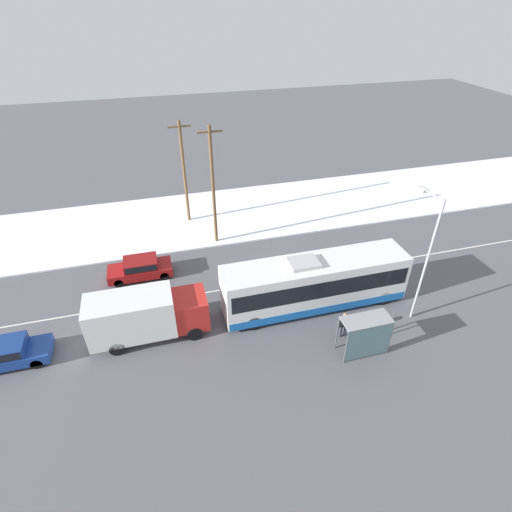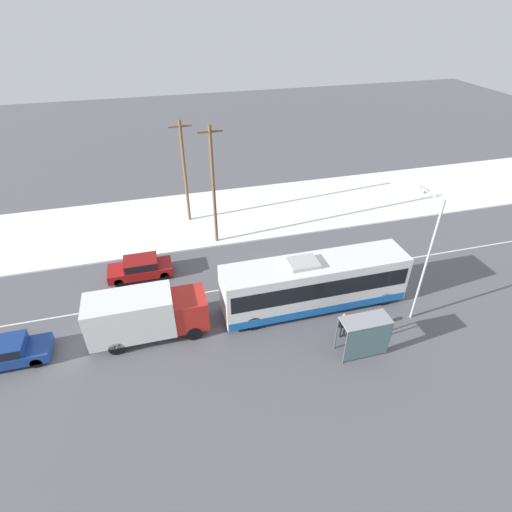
# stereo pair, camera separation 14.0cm
# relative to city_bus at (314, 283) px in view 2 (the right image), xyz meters

# --- Properties ---
(ground_plane) EXTENTS (120.00, 120.00, 0.00)m
(ground_plane) POSITION_rel_city_bus_xyz_m (-1.13, 3.06, -1.76)
(ground_plane) COLOR #56565B
(snow_lot) EXTENTS (80.00, 10.09, 0.12)m
(snow_lot) POSITION_rel_city_bus_xyz_m (-1.13, 13.55, -1.70)
(snow_lot) COLOR white
(snow_lot) RESTS_ON ground_plane
(lane_marking_center) EXTENTS (60.00, 0.12, 0.00)m
(lane_marking_center) POSITION_rel_city_bus_xyz_m (-1.13, 3.06, -1.76)
(lane_marking_center) COLOR silver
(lane_marking_center) RESTS_ON ground_plane
(city_bus) EXTENTS (11.70, 2.57, 3.61)m
(city_bus) POSITION_rel_city_bus_xyz_m (0.00, 0.00, 0.00)
(city_bus) COLOR white
(city_bus) RESTS_ON ground_plane
(box_truck) EXTENTS (6.73, 2.30, 2.99)m
(box_truck) POSITION_rel_city_bus_xyz_m (-10.40, -0.01, -0.11)
(box_truck) COLOR silver
(box_truck) RESTS_ON ground_plane
(sedan_car) EXTENTS (4.40, 1.80, 1.46)m
(sedan_car) POSITION_rel_city_bus_xyz_m (-10.60, 6.05, -0.96)
(sedan_car) COLOR maroon
(sedan_car) RESTS_ON ground_plane
(parked_car_near_truck) EXTENTS (4.39, 1.80, 1.41)m
(parked_car_near_truck) POSITION_rel_city_bus_xyz_m (-17.91, -0.07, -0.98)
(parked_car_near_truck) COLOR navy
(parked_car_near_truck) RESTS_ON ground_plane
(pedestrian_at_stop) EXTENTS (0.64, 0.29, 1.79)m
(pedestrian_at_stop) POSITION_rel_city_bus_xyz_m (0.62, -3.10, -0.66)
(pedestrian_at_stop) COLOR #23232D
(pedestrian_at_stop) RESTS_ON ground_plane
(bus_shelter) EXTENTS (2.72, 1.20, 2.40)m
(bus_shelter) POSITION_rel_city_bus_xyz_m (1.13, -4.68, -0.09)
(bus_shelter) COLOR gray
(bus_shelter) RESTS_ON ground_plane
(streetlamp) EXTENTS (0.36, 2.17, 8.09)m
(streetlamp) POSITION_rel_city_bus_xyz_m (5.52, -2.32, 3.24)
(streetlamp) COLOR #9EA3A8
(streetlamp) RESTS_ON ground_plane
(utility_pole_roadside) EXTENTS (1.80, 0.24, 9.41)m
(utility_pole_roadside) POSITION_rel_city_bus_xyz_m (-4.59, 9.24, 3.14)
(utility_pole_roadside) COLOR brown
(utility_pole_roadside) RESTS_ON ground_plane
(utility_pole_snowlot) EXTENTS (1.80, 0.24, 8.75)m
(utility_pole_snowlot) POSITION_rel_city_bus_xyz_m (-6.27, 13.33, 2.81)
(utility_pole_snowlot) COLOR brown
(utility_pole_snowlot) RESTS_ON ground_plane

